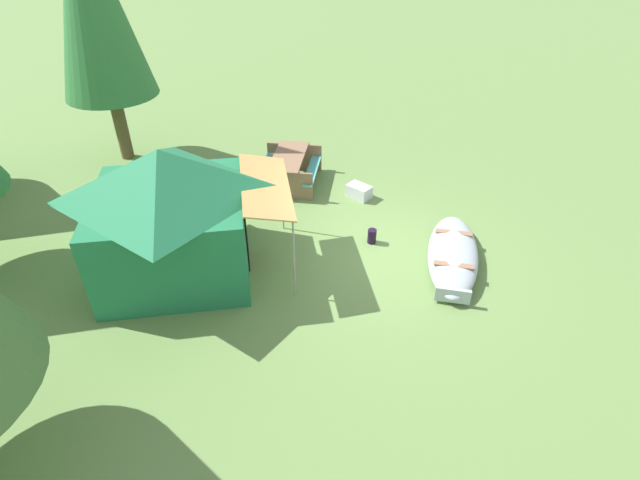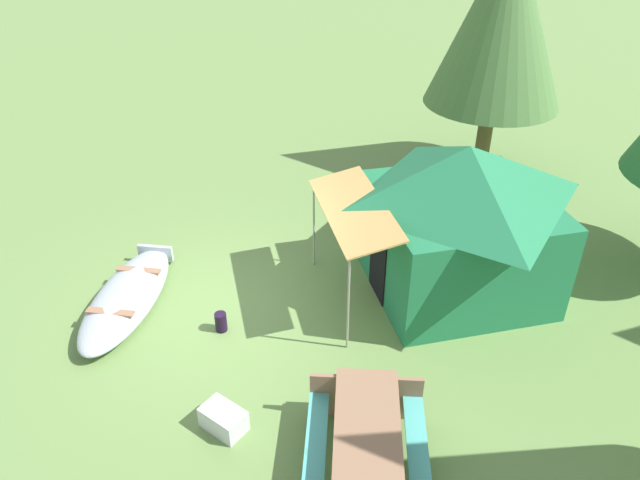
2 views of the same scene
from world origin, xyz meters
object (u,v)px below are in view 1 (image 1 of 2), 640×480
Objects in this scene: beached_rowboat at (453,254)px; cooler_box at (359,191)px; fuel_can at (372,236)px; canvas_cabin_tent at (170,211)px; picnic_table at (289,166)px.

beached_rowboat is 3.25m from cooler_box.
beached_rowboat is at bearing -118.15° from fuel_can.
cooler_box is at bearing 0.56° from fuel_can.
picnic_table is at bearing -33.20° from canvas_cabin_tent.
picnic_table reaches higher than fuel_can.
cooler_box is at bearing -116.86° from picnic_table.
cooler_box is (-0.88, -1.74, -0.33)m from picnic_table.
fuel_can is (-2.00, -0.02, 0.00)m from cooler_box.
canvas_cabin_tent is at bearing 99.13° from fuel_can.
canvas_cabin_tent reaches higher than fuel_can.
picnic_table reaches higher than beached_rowboat.
canvas_cabin_tent is 4.33m from picnic_table.
picnic_table is (3.54, -2.32, -0.90)m from canvas_cabin_tent.
beached_rowboat is 0.76× the size of canvas_cabin_tent.
fuel_can is (0.84, 1.57, -0.04)m from beached_rowboat.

